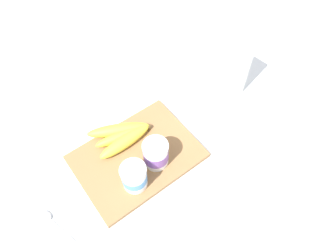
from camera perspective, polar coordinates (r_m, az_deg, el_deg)
The scene contains 7 objects.
ground_plane at distance 0.92m, azimuth -5.75°, elevation -5.89°, with size 2.40×2.40×0.00m, color white.
cutting_board at distance 0.92m, azimuth -5.79°, elevation -5.66°, with size 0.35×0.26×0.02m, color olive.
cereal_box at distance 0.96m, azimuth 10.07°, elevation 8.75°, with size 0.19×0.06×0.24m, color white.
yogurt_cup_front at distance 0.86m, azimuth -2.28°, elevation -5.19°, with size 0.07×0.07×0.09m.
yogurt_cup_back at distance 0.83m, azimuth -6.29°, elevation -9.36°, with size 0.07×0.07×0.09m.
banana_bunch at distance 0.93m, azimuth -8.63°, elevation -1.80°, with size 0.19×0.13×0.04m.
spoon at distance 0.90m, azimuth -20.70°, elevation -16.26°, with size 0.05×0.13×0.01m.
Camera 1 is at (0.19, 0.40, 0.81)m, focal length 32.81 mm.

